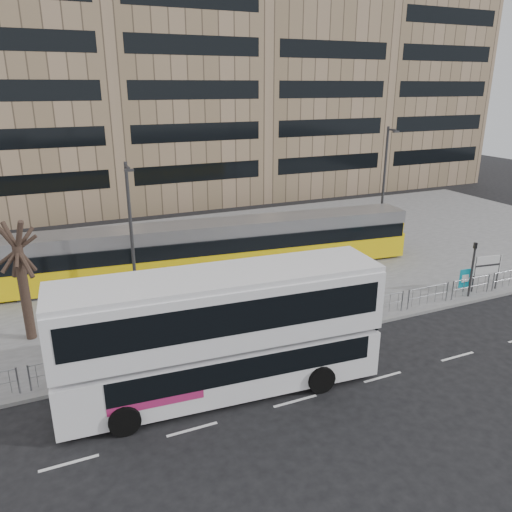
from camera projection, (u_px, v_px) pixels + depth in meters
name	position (u px, v px, depth m)	size (l,w,h in m)	color
ground	(293.00, 343.00, 22.86)	(120.00, 120.00, 0.00)	black
plaza	(208.00, 261.00, 33.21)	(64.00, 24.00, 0.15)	slate
kerb	(292.00, 341.00, 22.88)	(64.00, 0.25, 0.17)	gray
building_row	(146.00, 67.00, 48.90)	(70.40, 18.40, 31.20)	brown
pedestrian_barrier	(325.00, 311.00, 23.74)	(32.07, 0.07, 1.10)	gray
road_markings	(362.00, 383.00, 19.78)	(62.00, 0.12, 0.01)	white
double_decker_bus	(222.00, 329.00, 18.50)	(12.20, 3.71, 4.81)	white
tram	(199.00, 249.00, 30.29)	(27.42, 5.31, 3.22)	yellow
station_sign	(487.00, 267.00, 27.90)	(1.77, 0.32, 2.04)	#2D2D30
ad_panel	(465.00, 279.00, 27.89)	(0.72, 0.12, 1.34)	#2D2D30
pedestrian	(224.00, 315.00, 23.15)	(0.68, 0.44, 1.85)	black
traffic_light_west	(154.00, 320.00, 20.34)	(0.21, 0.24, 3.10)	#2D2D30
traffic_light_east	(473.00, 262.00, 26.90)	(0.20, 0.23, 3.10)	#2D2D30
lamp_post_west	(131.00, 227.00, 25.80)	(0.45, 1.04, 7.43)	#2D2D30
lamp_post_east	(384.00, 180.00, 36.04)	(0.45, 1.04, 8.31)	#2D2D30
bare_tree	(12.00, 216.00, 21.14)	(4.44, 4.44, 7.80)	black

